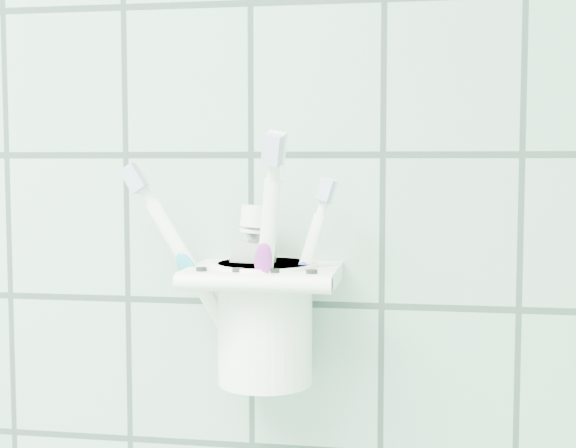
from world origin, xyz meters
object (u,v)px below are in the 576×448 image
(holder_bracket, at_px, (264,277))
(toothbrush_blue, at_px, (271,275))
(cup, at_px, (265,318))
(toothpaste_tube, at_px, (243,277))
(toothbrush_orange, at_px, (255,250))
(toothbrush_pink, at_px, (252,253))

(holder_bracket, relative_size, toothbrush_blue, 0.72)
(cup, bearing_deg, toothpaste_tube, -175.26)
(holder_bracket, relative_size, cup, 1.21)
(toothbrush_orange, bearing_deg, holder_bracket, 55.80)
(toothbrush_pink, bearing_deg, toothbrush_blue, -18.27)
(holder_bracket, distance_m, toothbrush_pink, 0.02)
(toothbrush_pink, distance_m, toothbrush_orange, 0.01)
(holder_bracket, distance_m, toothbrush_blue, 0.02)
(toothbrush_blue, bearing_deg, toothbrush_orange, 176.73)
(toothbrush_orange, bearing_deg, toothbrush_pink, 147.70)
(toothbrush_pink, bearing_deg, toothbrush_orange, -37.80)
(cup, height_order, toothbrush_pink, toothbrush_pink)
(holder_bracket, bearing_deg, toothbrush_blue, -54.90)
(toothbrush_pink, bearing_deg, holder_bracket, 25.91)
(toothpaste_tube, bearing_deg, holder_bracket, 0.86)
(holder_bracket, xyz_separation_m, toothbrush_pink, (-0.01, -0.00, 0.02))
(toothpaste_tube, bearing_deg, toothbrush_blue, -19.06)
(holder_bracket, bearing_deg, cup, 91.20)
(cup, bearing_deg, toothbrush_orange, -121.88)
(holder_bracket, distance_m, toothpaste_tube, 0.02)
(cup, relative_size, toothbrush_blue, 0.60)
(holder_bracket, bearing_deg, toothpaste_tube, 172.20)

